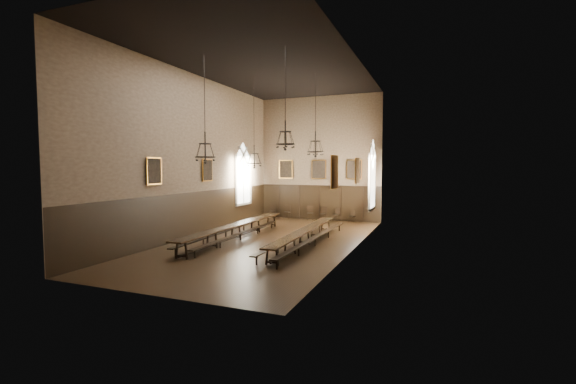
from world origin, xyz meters
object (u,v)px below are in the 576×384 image
Objects in this scene: chair_4 at (323,216)px; chandelier_front_left at (205,151)px; bench_right_inner at (295,239)px; chandelier_back_left at (254,158)px; bench_right_outer at (315,240)px; chair_3 at (310,216)px; chair_0 at (273,214)px; bench_left_outer at (226,233)px; chandelier_back_right at (315,147)px; chair_6 at (352,218)px; table_right at (304,237)px; table_left at (236,232)px; chair_1 at (287,214)px; chandelier_front_right at (285,137)px; bench_left_inner at (241,235)px; chair_5 at (336,217)px.

chair_4 is 0.21× the size of chandelier_front_left.
bench_right_inner is 5.78m from chandelier_back_left.
bench_right_outer is 9.21m from chair_3.
bench_left_outer is at bearing -103.08° from chair_0.
chair_6 is at bearing 83.84° from chandelier_back_right.
chair_0 reaches higher than table_right.
chandelier_back_left is (0.68, 2.15, 4.14)m from bench_left_outer.
table_left is 6.31m from chandelier_back_right.
chair_1 is at bearing -20.04° from chair_0.
chandelier_back_right is 4.79m from chandelier_front_right.
chair_0 is (-2.02, 8.88, 0.05)m from bench_left_inner.
chair_5 is (-0.07, 8.74, 0.01)m from bench_right_inner.
chandelier_front_right reaches higher than chair_6.
chair_1 is at bearing -171.10° from chair_4.
bench_right_outer is 2.38× the size of chandelier_front_right.
table_right is at bearing -29.02° from chandelier_back_left.
chair_3 is at bearing 78.08° from chandelier_back_left.
chandelier_front_right is at bearing -89.11° from table_right.
bench_left_inner is 8.91m from chair_1.
chair_3 is at bearing 110.35° from chandelier_back_right.
chair_0 is (-5.52, 8.67, -0.06)m from table_right.
chair_1 is 13.11m from chandelier_front_right.
bench_right_inner is (3.02, 0.11, 0.01)m from bench_left_inner.
chandelier_back_right is 6.23m from chandelier_front_left.
table_right is 4.52m from bench_left_outer.
chandelier_front_left reaches higher than chair_4.
chair_0 is 0.21× the size of chandelier_back_left.
bench_right_inner is 8.74m from chair_4.
table_left is at bearing 0.37° from bench_left_outer.
chair_1 is at bearing 88.95° from bench_left_outer.
bench_left_outer is at bearing -120.39° from chair_3.
chandelier_back_left is 1.18× the size of chandelier_front_right.
chair_3 reaches higher than chair_6.
bench_right_inner is at bearing -93.91° from chair_3.
chair_4 is 0.22× the size of chandelier_back_right.
table_right is at bearing 3.38° from bench_left_inner.
chandelier_front_left reaches higher than bench_right_inner.
chair_4 is (-1.04, 8.67, 0.02)m from bench_right_inner.
chandelier_front_right is at bearing -78.64° from bench_right_inner.
chair_3 is 0.20× the size of chandelier_back_left.
chandelier_back_left reaches higher than bench_right_inner.
table_left reaches higher than bench_right_outer.
chair_3 is at bearing 76.63° from bench_left_outer.
table_right reaches higher than bench_right_inner.
table_right is 9.27× the size of chair_0.
chair_6 is at bearing 11.01° from chair_4.
bench_right_outer is 10.74m from chair_0.
table_right is 1.05× the size of bench_left_inner.
bench_right_outer is at bearing -65.58° from chair_4.
table_left is 12.34× the size of chair_6.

